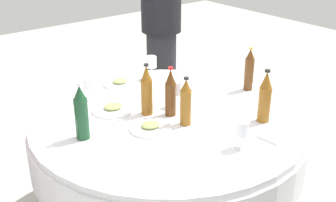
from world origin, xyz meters
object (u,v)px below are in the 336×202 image
Objects in this scene: wine_glass_far at (242,130)px; person_north at (161,30)px; dining_table at (168,138)px; wine_glass_left at (151,63)px; bottle_brown_mid at (171,93)px; bottle_amber_left at (147,91)px; wine_glass_west at (89,84)px; plate_outer at (113,109)px; wine_glass_right at (178,90)px; bottle_amber_west at (265,98)px; bottle_brown_near at (249,70)px; plate_front at (151,127)px; bottle_amber_north at (186,103)px; bottle_dark_green_right at (81,113)px; plate_south at (120,83)px.

person_north is at bearing 64.60° from wine_glass_far.
dining_table is 0.96× the size of person_north.
wine_glass_left reaches higher than wine_glass_far.
bottle_brown_mid is 0.14m from bottle_amber_left.
plate_outer is at bearing -81.80° from wine_glass_west.
wine_glass_right is (0.11, 0.07, -0.03)m from bottle_brown_mid.
wine_glass_left is at bearing 29.50° from plate_outer.
person_north is at bearing 54.31° from bottle_brown_mid.
dining_table is 10.38× the size of wine_glass_right.
bottle_amber_west is 0.92m from wine_glass_left.
bottle_brown_mid reaches higher than bottle_brown_near.
bottle_amber_west reaches higher than wine_glass_left.
dining_table is 0.60m from bottle_amber_west.
wine_glass_left is (0.52, 0.06, 0.01)m from wine_glass_west.
wine_glass_west is (-0.61, 0.85, -0.04)m from bottle_amber_west.
plate_front reaches higher than dining_table.
wine_glass_far is (0.05, -0.37, -0.03)m from bottle_amber_north.
bottle_amber_north is 0.56m from bottle_dark_green_right.
bottle_amber_left is at bearing 125.29° from dining_table.
bottle_amber_left is (-0.73, 0.12, 0.01)m from bottle_brown_near.
wine_glass_left is at bearing 77.97° from wine_glass_far.
bottle_brown_mid reaches higher than wine_glass_left.
bottle_brown_mid is 0.52m from bottle_amber_west.
person_north is (1.02, 1.22, 0.11)m from plate_front.
bottle_amber_north is at bearing -61.22° from plate_outer.
bottle_dark_green_right is 1.90× the size of wine_glass_left.
plate_front is (-0.45, -0.60, -0.10)m from wine_glass_left.
plate_front is at bearing -176.60° from bottle_brown_near.
wine_glass_west is 0.55m from plate_front.
person_north is at bearing 40.28° from plate_outer.
dining_table is at bearing -54.71° from bottle_amber_left.
bottle_brown_mid is 2.06× the size of wine_glass_west.
plate_outer is (0.30, 0.19, -0.13)m from bottle_dark_green_right.
bottle_brown_mid is at bearing -44.78° from bottle_amber_left.
bottle_brown_mid is 0.58m from plate_south.
wine_glass_west is at bearing 96.64° from plate_front.
wine_glass_left is 0.83m from person_north.
bottle_brown_mid is at bearing -7.50° from bottle_dark_green_right.
bottle_amber_west is (0.38, -0.38, 0.29)m from dining_table.
wine_glass_left reaches higher than wine_glass_right.
bottle_amber_left reaches higher than plate_south.
person_north reaches higher than bottle_amber_west.
bottle_brown_near reaches higher than dining_table.
wine_glass_left is (-0.37, 0.55, -0.02)m from bottle_brown_near.
plate_outer is at bearing 109.08° from wine_glass_far.
bottle_amber_north is at bearing -119.91° from wine_glass_right.
person_north reaches higher than dining_table.
person_north is at bearing 50.07° from plate_front.
bottle_amber_west reaches higher than bottle_amber_north.
wine_glass_right reaches higher than plate_south.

